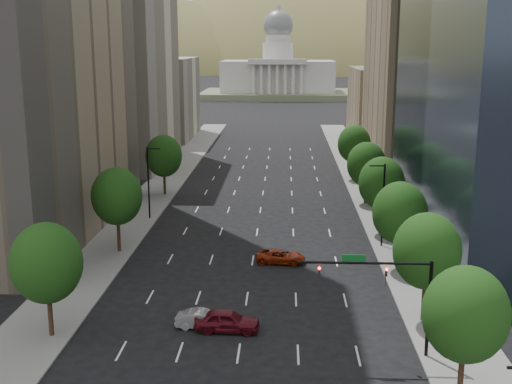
# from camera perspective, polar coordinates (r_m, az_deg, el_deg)

# --- Properties ---
(sidewalk_left) EXTENTS (6.00, 200.00, 0.15)m
(sidewalk_left) POSITION_cam_1_polar(r_m,az_deg,el_deg) (76.94, -11.53, -3.26)
(sidewalk_left) COLOR slate
(sidewalk_left) RESTS_ON ground
(sidewalk_right) EXTENTS (6.00, 200.00, 0.15)m
(sidewalk_right) POSITION_cam_1_polar(r_m,az_deg,el_deg) (75.69, 11.92, -3.55)
(sidewalk_right) COLOR slate
(sidewalk_right) RESTS_ON ground
(midrise_cream_left) EXTENTS (14.00, 30.00, 35.00)m
(midrise_cream_left) POSITION_cam_1_polar(r_m,az_deg,el_deg) (118.06, -11.40, 10.90)
(midrise_cream_left) COLOR beige
(midrise_cream_left) RESTS_ON ground
(filler_left) EXTENTS (14.00, 26.00, 18.00)m
(filler_left) POSITION_cam_1_polar(r_m,az_deg,el_deg) (150.76, -8.26, 8.17)
(filler_left) COLOR beige
(filler_left) RESTS_ON ground
(parking_tan_right) EXTENTS (14.00, 30.00, 30.00)m
(parking_tan_right) POSITION_cam_1_polar(r_m,az_deg,el_deg) (113.91, 13.85, 9.45)
(parking_tan_right) COLOR #8C7759
(parking_tan_right) RESTS_ON ground
(filler_right) EXTENTS (14.00, 26.00, 16.00)m
(filler_right) POSITION_cam_1_polar(r_m,az_deg,el_deg) (146.86, 11.24, 7.54)
(filler_right) COLOR #8C7759
(filler_right) RESTS_ON ground
(tree_right_0) EXTENTS (5.20, 5.20, 8.39)m
(tree_right_0) POSITION_cam_1_polar(r_m,az_deg,el_deg) (41.34, 17.95, -10.21)
(tree_right_0) COLOR #382316
(tree_right_0) RESTS_ON ground
(tree_right_1) EXTENTS (5.20, 5.20, 8.75)m
(tree_right_1) POSITION_cam_1_polar(r_m,az_deg,el_deg) (51.23, 14.80, -5.06)
(tree_right_1) COLOR #382316
(tree_right_1) RESTS_ON ground
(tree_right_2) EXTENTS (5.20, 5.20, 8.61)m
(tree_right_2) POSITION_cam_1_polar(r_m,az_deg,el_deg) (62.58, 12.53, -1.80)
(tree_right_2) COLOR #382316
(tree_right_2) RESTS_ON ground
(tree_right_3) EXTENTS (5.20, 5.20, 8.89)m
(tree_right_3) POSITION_cam_1_polar(r_m,az_deg,el_deg) (74.04, 10.99, 0.77)
(tree_right_3) COLOR #382316
(tree_right_3) RESTS_ON ground
(tree_right_4) EXTENTS (5.20, 5.20, 8.46)m
(tree_right_4) POSITION_cam_1_polar(r_m,az_deg,el_deg) (87.73, 9.68, 2.42)
(tree_right_4) COLOR #382316
(tree_right_4) RESTS_ON ground
(tree_right_5) EXTENTS (5.20, 5.20, 8.75)m
(tree_right_5) POSITION_cam_1_polar(r_m,az_deg,el_deg) (103.36, 8.63, 4.20)
(tree_right_5) COLOR #382316
(tree_right_5) RESTS_ON ground
(tree_left_0) EXTENTS (5.20, 5.20, 8.75)m
(tree_left_0) POSITION_cam_1_polar(r_m,az_deg,el_deg) (49.33, -17.95, -5.97)
(tree_left_0) COLOR #382316
(tree_left_0) RESTS_ON ground
(tree_left_1) EXTENTS (5.20, 5.20, 8.97)m
(tree_left_1) POSITION_cam_1_polar(r_m,az_deg,el_deg) (67.61, -12.14, -0.38)
(tree_left_1) COLOR #382316
(tree_left_1) RESTS_ON ground
(tree_left_2) EXTENTS (5.20, 5.20, 8.68)m
(tree_left_2) POSITION_cam_1_polar(r_m,az_deg,el_deg) (92.54, -8.12, 3.16)
(tree_left_2) COLOR #382316
(tree_left_2) RESTS_ON ground
(streetlight_rn) EXTENTS (1.70, 0.20, 9.00)m
(streetlight_rn) POSITION_cam_1_polar(r_m,az_deg,el_deg) (69.37, 11.07, -0.94)
(streetlight_rn) COLOR black
(streetlight_rn) RESTS_ON ground
(streetlight_ln) EXTENTS (1.70, 0.20, 9.00)m
(streetlight_ln) POSITION_cam_1_polar(r_m,az_deg,el_deg) (80.06, -9.40, 0.98)
(streetlight_ln) COLOR black
(streetlight_ln) RESTS_ON ground
(traffic_signal) EXTENTS (9.12, 0.40, 7.38)m
(traffic_signal) POSITION_cam_1_polar(r_m,az_deg,el_deg) (45.20, 11.99, -8.12)
(traffic_signal) COLOR black
(traffic_signal) RESTS_ON ground
(capitol) EXTENTS (60.00, 40.00, 35.20)m
(capitol) POSITION_cam_1_polar(r_m,az_deg,el_deg) (261.64, 1.93, 10.17)
(capitol) COLOR #596647
(capitol) RESTS_ON ground
(foothills) EXTENTS (720.00, 413.00, 263.00)m
(foothills) POSITION_cam_1_polar(r_m,az_deg,el_deg) (614.66, 5.55, 7.38)
(foothills) COLOR olive
(foothills) RESTS_ON ground
(car_maroon) EXTENTS (5.00, 2.17, 1.68)m
(car_maroon) POSITION_cam_1_polar(r_m,az_deg,el_deg) (49.74, -2.56, -11.24)
(car_maroon) COLOR #530D17
(car_maroon) RESTS_ON ground
(car_silver) EXTENTS (4.22, 1.66, 1.37)m
(car_silver) POSITION_cam_1_polar(r_m,az_deg,el_deg) (50.44, -4.68, -11.10)
(car_silver) COLOR #AAA9AE
(car_silver) RESTS_ON ground
(car_red_far) EXTENTS (4.98, 2.63, 1.34)m
(car_red_far) POSITION_cam_1_polar(r_m,az_deg,el_deg) (64.32, 2.17, -5.68)
(car_red_far) COLOR maroon
(car_red_far) RESTS_ON ground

